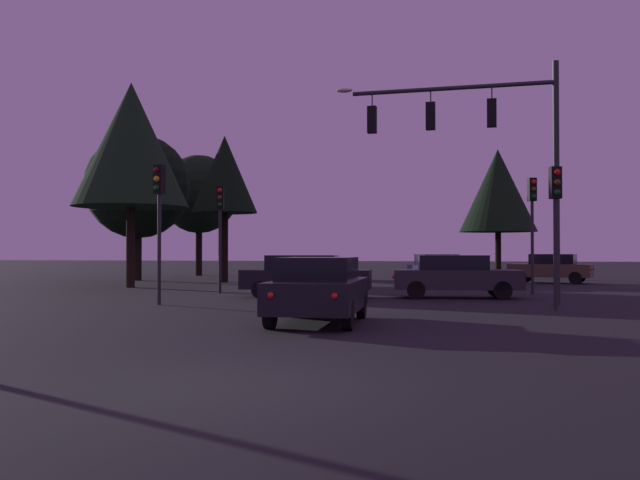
{
  "coord_description": "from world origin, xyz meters",
  "views": [
    {
      "loc": [
        2.57,
        -7.89,
        1.65
      ],
      "look_at": [
        -1.72,
        15.27,
        2.05
      ],
      "focal_mm": 37.97,
      "sensor_mm": 36.0,
      "label": 1
    }
  ],
  "objects": [
    {
      "name": "ground_plane",
      "position": [
        0.0,
        24.5,
        0.0
      ],
      "size": [
        168.0,
        168.0,
        0.0
      ],
      "primitive_type": "plane",
      "color": "black",
      "rests_on": "ground"
    },
    {
      "name": "traffic_signal_mast_arm",
      "position": [
        3.8,
        14.28,
        5.29
      ],
      "size": [
        7.12,
        0.76,
        7.61
      ],
      "color": "#232326",
      "rests_on": "ground"
    },
    {
      "name": "traffic_light_corner_left",
      "position": [
        5.89,
        19.27,
        3.18
      ],
      "size": [
        0.36,
        0.38,
        4.51
      ],
      "color": "#232326",
      "rests_on": "ground"
    },
    {
      "name": "traffic_light_corner_right",
      "position": [
        -6.2,
        17.67,
        3.0
      ],
      "size": [
        0.35,
        0.38,
        4.24
      ],
      "color": "#232326",
      "rests_on": "ground"
    },
    {
      "name": "traffic_light_median",
      "position": [
        -6.17,
        11.79,
        3.08
      ],
      "size": [
        0.34,
        0.37,
        4.35
      ],
      "color": "#232326",
      "rests_on": "ground"
    },
    {
      "name": "traffic_light_far_side",
      "position": [
        5.62,
        11.88,
        2.87
      ],
      "size": [
        0.34,
        0.38,
        4.03
      ],
      "color": "#232326",
      "rests_on": "ground"
    },
    {
      "name": "car_nearside_lane",
      "position": [
        -0.29,
        7.39,
        0.79
      ],
      "size": [
        1.94,
        4.11,
        1.52
      ],
      "color": "black",
      "rests_on": "ground"
    },
    {
      "name": "car_crossing_left",
      "position": [
        2.94,
        16.7,
        0.8
      ],
      "size": [
        4.63,
        2.07,
        1.52
      ],
      "color": "#232328",
      "rests_on": "ground"
    },
    {
      "name": "car_crossing_right",
      "position": [
        -2.36,
        15.85,
        0.8
      ],
      "size": [
        4.73,
        1.95,
        1.52
      ],
      "color": "black",
      "rests_on": "ground"
    },
    {
      "name": "car_far_lane",
      "position": [
        8.01,
        29.12,
        0.79
      ],
      "size": [
        4.44,
        2.93,
        1.52
      ],
      "color": "#473828",
      "rests_on": "ground"
    },
    {
      "name": "car_parked_lot",
      "position": [
        2.11,
        25.07,
        0.8
      ],
      "size": [
        2.91,
        4.6,
        1.52
      ],
      "color": "#0F1947",
      "rests_on": "ground"
    },
    {
      "name": "tree_behind_sign",
      "position": [
        -9.1,
        26.83,
        5.77
      ],
      "size": [
        3.54,
        3.54,
        7.91
      ],
      "color": "black",
      "rests_on": "ground"
    },
    {
      "name": "tree_left_far",
      "position": [
        -14.71,
        28.14,
        5.37
      ],
      "size": [
        5.95,
        5.95,
        8.36
      ],
      "color": "black",
      "rests_on": "ground"
    },
    {
      "name": "tree_center_horizon",
      "position": [
        -14.07,
        36.19,
        5.58
      ],
      "size": [
        5.37,
        5.37,
        8.28
      ],
      "color": "black",
      "rests_on": "ground"
    },
    {
      "name": "tree_right_cluster",
      "position": [
        -11.68,
        21.09,
        6.58
      ],
      "size": [
        5.29,
        5.29,
        9.48
      ],
      "color": "black",
      "rests_on": "ground"
    },
    {
      "name": "tree_lot_edge",
      "position": [
        5.79,
        35.15,
        5.42
      ],
      "size": [
        4.71,
        4.71,
        8.0
      ],
      "color": "black",
      "rests_on": "ground"
    }
  ]
}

